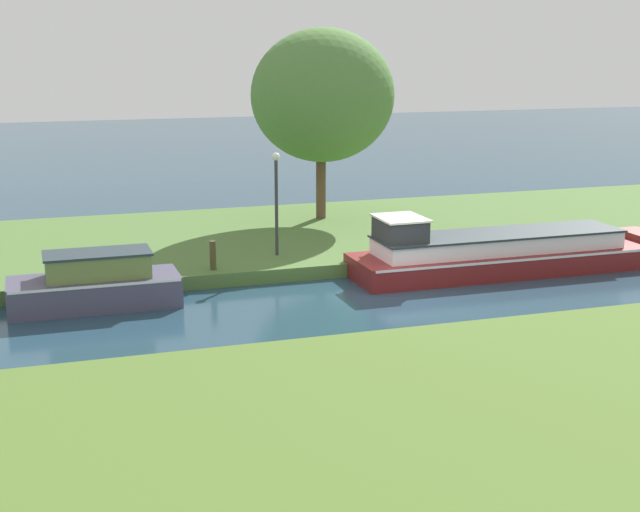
{
  "coord_description": "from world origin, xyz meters",
  "views": [
    {
      "loc": [
        -9.3,
        -21.71,
        6.63
      ],
      "look_at": [
        -1.79,
        1.2,
        0.9
      ],
      "focal_mm": 50.45,
      "sensor_mm": 36.0,
      "label": 1
    }
  ],
  "objects_px": {
    "mooring_post_near": "(387,244)",
    "lamp_post": "(276,192)",
    "mooring_post_far": "(213,255)",
    "willow_tree_left": "(323,96)",
    "maroon_barge": "(506,252)",
    "slate_narrowboat": "(95,284)"
  },
  "relations": [
    {
      "from": "mooring_post_near",
      "to": "lamp_post",
      "type": "bearing_deg",
      "value": 158.95
    },
    {
      "from": "mooring_post_far",
      "to": "lamp_post",
      "type": "bearing_deg",
      "value": 28.35
    },
    {
      "from": "willow_tree_left",
      "to": "mooring_post_far",
      "type": "distance_m",
      "value": 9.01
    },
    {
      "from": "mooring_post_near",
      "to": "maroon_barge",
      "type": "bearing_deg",
      "value": -22.62
    },
    {
      "from": "willow_tree_left",
      "to": "mooring_post_near",
      "type": "xyz_separation_m",
      "value": [
        -0.01,
        -6.1,
        -4.04
      ]
    },
    {
      "from": "maroon_barge",
      "to": "slate_narrowboat",
      "type": "distance_m",
      "value": 11.88
    },
    {
      "from": "maroon_barge",
      "to": "lamp_post",
      "type": "height_order",
      "value": "lamp_post"
    },
    {
      "from": "lamp_post",
      "to": "mooring_post_near",
      "type": "bearing_deg",
      "value": -21.05
    },
    {
      "from": "maroon_barge",
      "to": "slate_narrowboat",
      "type": "xyz_separation_m",
      "value": [
        -11.88,
        -0.0,
        0.03
      ]
    },
    {
      "from": "willow_tree_left",
      "to": "mooring_post_far",
      "type": "height_order",
      "value": "willow_tree_left"
    },
    {
      "from": "lamp_post",
      "to": "mooring_post_far",
      "type": "distance_m",
      "value": 2.92
    },
    {
      "from": "lamp_post",
      "to": "mooring_post_far",
      "type": "height_order",
      "value": "lamp_post"
    },
    {
      "from": "maroon_barge",
      "to": "mooring_post_far",
      "type": "xyz_separation_m",
      "value": [
        -8.54,
        1.36,
        0.23
      ]
    },
    {
      "from": "willow_tree_left",
      "to": "lamp_post",
      "type": "distance_m",
      "value": 6.32
    },
    {
      "from": "slate_narrowboat",
      "to": "willow_tree_left",
      "type": "bearing_deg",
      "value": 40.88
    },
    {
      "from": "maroon_barge",
      "to": "mooring_post_far",
      "type": "height_order",
      "value": "maroon_barge"
    },
    {
      "from": "maroon_barge",
      "to": "mooring_post_near",
      "type": "bearing_deg",
      "value": 157.38
    },
    {
      "from": "mooring_post_near",
      "to": "willow_tree_left",
      "type": "bearing_deg",
      "value": 89.87
    },
    {
      "from": "maroon_barge",
      "to": "willow_tree_left",
      "type": "height_order",
      "value": "willow_tree_left"
    },
    {
      "from": "slate_narrowboat",
      "to": "mooring_post_near",
      "type": "bearing_deg",
      "value": 9.0
    },
    {
      "from": "slate_narrowboat",
      "to": "willow_tree_left",
      "type": "xyz_separation_m",
      "value": [
        8.62,
        7.46,
        4.21
      ]
    },
    {
      "from": "slate_narrowboat",
      "to": "mooring_post_far",
      "type": "xyz_separation_m",
      "value": [
        3.34,
        1.36,
        0.21
      ]
    }
  ]
}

